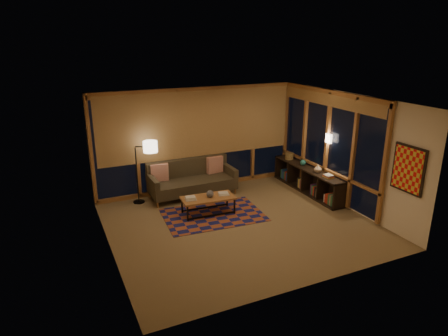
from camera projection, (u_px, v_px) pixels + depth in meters
name	position (u px, v px, depth m)	size (l,w,h in m)	color
floor	(240.00, 224.00, 8.73)	(5.50, 5.00, 0.01)	#A48754
ceiling	(241.00, 100.00, 7.88)	(5.50, 5.00, 0.01)	beige
walls	(241.00, 165.00, 8.30)	(5.51, 5.01, 2.70)	beige
window_wall_back	(199.00, 139.00, 10.40)	(5.30, 0.16, 2.60)	#B06438
window_wall_right	(326.00, 145.00, 9.88)	(0.16, 3.70, 2.60)	#B06438
wall_art	(408.00, 169.00, 7.74)	(0.06, 0.74, 0.94)	red
wall_sconce	(329.00, 139.00, 9.66)	(0.12, 0.18, 0.22)	#FFE8C7
sofa	(192.00, 179.00, 10.16)	(2.18, 0.88, 0.89)	#443C28
pillow_left	(160.00, 173.00, 9.96)	(0.44, 0.15, 0.44)	#AF371E
pillow_right	(215.00, 165.00, 10.56)	(0.44, 0.15, 0.44)	#AF371E
area_rug	(213.00, 215.00, 9.16)	(2.23, 1.49, 0.01)	brown
coffee_table	(208.00, 205.00, 9.19)	(1.22, 0.56, 0.41)	#B06438
book_stack_a	(191.00, 198.00, 8.97)	(0.25, 0.20, 0.07)	beige
book_stack_b	(223.00, 194.00, 9.26)	(0.26, 0.21, 0.05)	beige
ceramic_pot	(210.00, 194.00, 9.09)	(0.17, 0.17, 0.17)	black
floor_lamp	(137.00, 172.00, 9.63)	(0.52, 0.34, 1.56)	black
bookshelf	(307.00, 180.00, 10.47)	(0.40, 2.60, 0.65)	black
basket	(289.00, 156.00, 11.08)	(0.23, 0.23, 0.18)	olive
teal_bowl	(303.00, 163.00, 10.55)	(0.16, 0.16, 0.16)	#236F66
vase	(318.00, 168.00, 10.00)	(0.20, 0.20, 0.21)	tan
shelf_book_stack	(328.00, 176.00, 9.66)	(0.16, 0.22, 0.07)	beige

